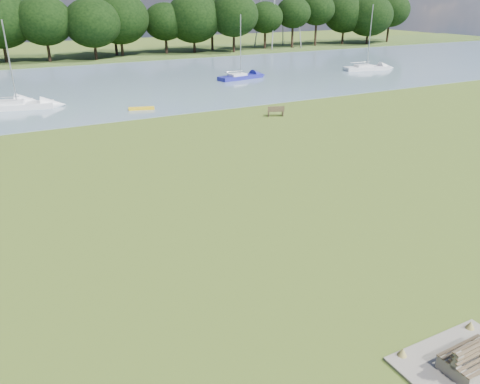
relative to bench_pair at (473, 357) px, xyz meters
name	(u,v)px	position (x,y,z in m)	size (l,w,h in m)	color
ground	(254,205)	(0.00, 14.00, -0.53)	(220.00, 220.00, 0.00)	olive
river	(97,85)	(0.00, 56.00, -0.53)	(220.00, 40.00, 0.10)	slate
far_bank	(62,59)	(0.00, 86.00, -0.53)	(220.00, 20.00, 0.40)	#4C6626
concrete_pad	(470,369)	(0.00, 0.00, -0.48)	(4.20, 3.20, 0.10)	gray
bench_pair	(473,357)	(0.00, 0.00, 0.00)	(2.01, 1.22, 1.07)	gray
riverbank_bench	(276,111)	(11.93, 31.16, -0.04)	(1.67, 1.04, 0.99)	brown
kayak	(142,108)	(1.16, 39.63, -0.36)	(2.57, 0.60, 0.26)	yellow
tree_line	(96,18)	(6.06, 82.00, 6.53)	(153.76, 9.86, 11.93)	black
sailboat_1	(16,104)	(-10.04, 45.87, 0.03)	(7.16, 3.21, 8.60)	white
sailboat_4	(366,67)	(39.85, 50.05, 0.02)	(7.40, 3.41, 9.45)	white
sailboat_5	(240,76)	(18.63, 51.55, 0.00)	(6.87, 3.01, 8.37)	navy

